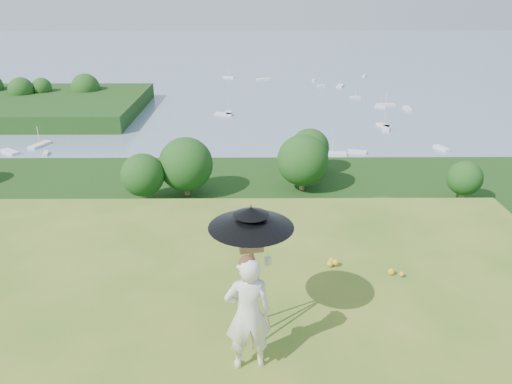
{
  "coord_description": "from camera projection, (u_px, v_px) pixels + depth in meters",
  "views": [
    {
      "loc": [
        1.35,
        -3.69,
        4.64
      ],
      "look_at": [
        1.41,
        4.49,
        1.21
      ],
      "focal_mm": 35.0,
      "sensor_mm": 36.0,
      "label": 1
    }
  ],
  "objects": [
    {
      "name": "painter",
      "position": [
        248.0,
        314.0,
        6.25
      ],
      "size": [
        0.64,
        0.47,
        1.62
      ],
      "primitive_type": "imported",
      "rotation": [
        0.0,
        0.0,
        3.29
      ],
      "color": "white",
      "rests_on": "ground"
    },
    {
      "name": "harbor_town",
      "position": [
        245.0,
        198.0,
        85.75
      ],
      "size": [
        110.0,
        22.0,
        5.0
      ],
      "primitive_type": null,
      "color": "silver",
      "rests_on": "shoreline_tier"
    },
    {
      "name": "slope_trees",
      "position": [
        237.0,
        229.0,
        43.26
      ],
      "size": [
        110.0,
        50.0,
        6.0
      ],
      "primitive_type": null,
      "color": "#205018",
      "rests_on": "forest_slope"
    },
    {
      "name": "moored_boats",
      "position": [
        211.0,
        108.0,
        166.6
      ],
      "size": [
        140.0,
        140.0,
        0.7
      ],
      "primitive_type": null,
      "color": "white",
      "rests_on": "bay_water"
    },
    {
      "name": "field_easel",
      "position": [
        252.0,
        284.0,
        6.8
      ],
      "size": [
        0.76,
        0.76,
        1.69
      ],
      "primitive_type": null,
      "rotation": [
        0.0,
        0.0,
        0.21
      ],
      "color": "olive",
      "rests_on": "ground"
    },
    {
      "name": "forest_slope",
      "position": [
        239.0,
        357.0,
        48.67
      ],
      "size": [
        140.0,
        56.0,
        22.0
      ],
      "primitive_type": "cube",
      "color": "#1D3D10",
      "rests_on": "bay_water"
    },
    {
      "name": "painter_cap",
      "position": [
        247.0,
        261.0,
        5.96
      ],
      "size": [
        0.25,
        0.29,
        0.1
      ],
      "primitive_type": null,
      "rotation": [
        0.0,
        0.0,
        0.14
      ],
      "color": "#D27374",
      "rests_on": "painter"
    },
    {
      "name": "bay_water",
      "position": [
        250.0,
        71.0,
        239.68
      ],
      "size": [
        700.0,
        700.0,
        0.0
      ],
      "primitive_type": "plane",
      "color": "#7287A3",
      "rests_on": "ground"
    },
    {
      "name": "sun_umbrella",
      "position": [
        251.0,
        227.0,
        6.5
      ],
      "size": [
        1.19,
        1.19,
        0.64
      ],
      "primitive_type": null,
      "rotation": [
        0.0,
        0.0,
        0.06
      ],
      "color": "black",
      "rests_on": "field_easel"
    },
    {
      "name": "peninsula",
      "position": [
        13.0,
        98.0,
        158.87
      ],
      "size": [
        90.0,
        60.0,
        12.0
      ],
      "primitive_type": null,
      "color": "#1D3D10",
      "rests_on": "bay_water"
    },
    {
      "name": "shoreline_tier",
      "position": [
        245.0,
        232.0,
        88.26
      ],
      "size": [
        170.0,
        28.0,
        8.0
      ],
      "primitive_type": "cube",
      "color": "gray",
      "rests_on": "bay_water"
    }
  ]
}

